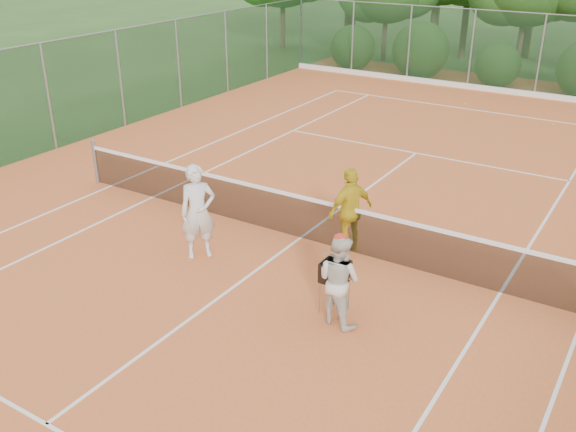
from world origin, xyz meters
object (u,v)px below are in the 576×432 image
object	(u,v)px
player_center_grp	(339,279)
player_white	(198,212)
player_yellow	(350,210)
ball_hopper	(335,273)

from	to	relation	value
player_center_grp	player_white	bearing A→B (deg)	169.55
player_white	player_yellow	size ratio (longest dim) A/B	1.07
player_center_grp	player_yellow	distance (m)	2.55
player_white	player_center_grp	size ratio (longest dim) A/B	1.17
player_white	player_center_grp	distance (m)	3.43
player_center_grp	ball_hopper	world-z (taller)	player_center_grp
player_center_grp	player_yellow	world-z (taller)	player_yellow
player_yellow	ball_hopper	size ratio (longest dim) A/B	1.87
player_white	ball_hopper	distance (m)	3.20
player_white	player_yellow	bearing A→B (deg)	-13.14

